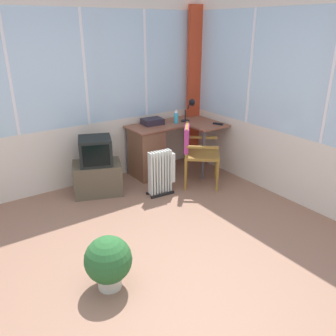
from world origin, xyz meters
TOP-DOWN VIEW (x-y plane):
  - ground at (0.00, 0.00)m, footprint 5.71×5.73m
  - north_window_panel at (0.00, 2.40)m, footprint 4.71×0.07m
  - east_window_panel at (2.39, 0.00)m, footprint 0.07×4.73m
  - curtain_corner at (2.26, 2.27)m, footprint 0.24×0.08m
  - desk at (1.29, 2.07)m, footprint 1.35×0.89m
  - desk_lamp at (1.99, 1.98)m, footprint 0.23×0.20m
  - tv_remote at (2.20, 1.60)m, footprint 0.11×0.15m
  - spray_bottle at (1.73, 2.03)m, footprint 0.06×0.06m
  - paper_tray at (1.39, 2.17)m, footprint 0.31×0.24m
  - wooden_armchair at (1.62, 1.44)m, footprint 0.68×0.68m
  - tv_on_stand at (0.36, 1.95)m, footprint 0.76×0.64m
  - space_heater at (1.07, 1.43)m, footprint 0.40×0.20m
  - potted_plant at (-0.35, 0.14)m, footprint 0.42×0.42m

SIDE VIEW (x-z plane):
  - ground at x=0.00m, z-range -0.06..0.00m
  - potted_plant at x=-0.35m, z-range 0.02..0.52m
  - space_heater at x=1.07m, z-range 0.00..0.63m
  - tv_on_stand at x=0.36m, z-range -0.05..0.75m
  - desk at x=1.29m, z-range 0.03..0.80m
  - wooden_armchair at x=1.62m, z-range 0.13..1.01m
  - tv_remote at x=2.20m, z-range 0.77..0.79m
  - paper_tray at x=1.39m, z-range 0.77..0.86m
  - spray_bottle at x=1.73m, z-range 0.76..0.98m
  - desk_lamp at x=1.99m, z-range 0.82..1.18m
  - curtain_corner at x=2.26m, z-range 0.00..2.45m
  - east_window_panel at x=2.39m, z-range 0.00..2.55m
  - north_window_panel at x=0.00m, z-range 0.00..2.55m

